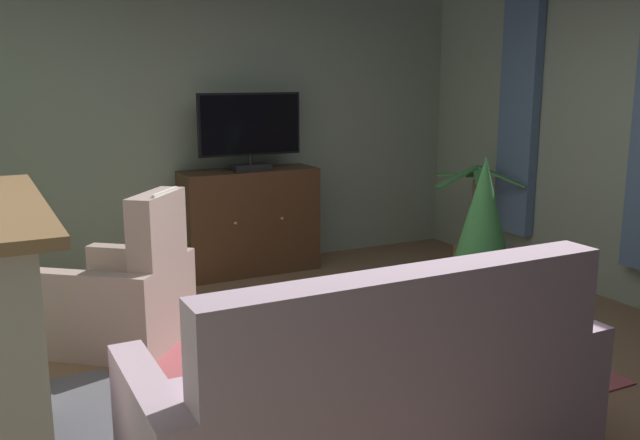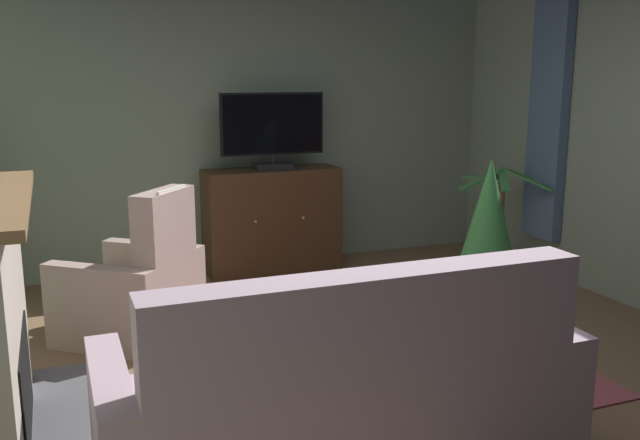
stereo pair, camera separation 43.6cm
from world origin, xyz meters
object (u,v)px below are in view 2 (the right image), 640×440
folded_newspaper (272,312)px  television (273,129)px  tv_remote (250,314)px  coffee_table (285,317)px  tv_cabinet (272,222)px  potted_plant_tall_palm_by_window (499,249)px  armchair_by_fireplace (136,291)px  sofa_floral (347,406)px  potted_plant_on_hearth_side (487,252)px

folded_newspaper → television: bearing=68.2°
tv_remote → coffee_table: bearing=0.1°
tv_cabinet → coffee_table: (-0.67, -2.37, -0.06)m
coffee_table → potted_plant_tall_palm_by_window: potted_plant_tall_palm_by_window is taller
tv_cabinet → potted_plant_tall_palm_by_window: size_ratio=1.27×
armchair_by_fireplace → potted_plant_tall_palm_by_window: size_ratio=1.14×
armchair_by_fireplace → coffee_table: bearing=-54.8°
folded_newspaper → sofa_floral: size_ratio=0.14×
coffee_table → tv_remote: bearing=-163.1°
television → armchair_by_fireplace: size_ratio=0.85×
potted_plant_on_hearth_side → sofa_floral: bearing=-145.3°
coffee_table → folded_newspaper: 0.13m
tv_cabinet → potted_plant_on_hearth_side: (0.70, -2.47, 0.24)m
sofa_floral → potted_plant_tall_palm_by_window: sofa_floral is taller
tv_remote → sofa_floral: (0.17, -1.02, -0.13)m
tv_cabinet → sofa_floral: (-0.73, -3.46, -0.12)m
potted_plant_on_hearth_side → potted_plant_tall_palm_by_window: bearing=51.4°
tv_remote → potted_plant_on_hearth_side: potted_plant_on_hearth_side is taller
armchair_by_fireplace → potted_plant_tall_palm_by_window: (3.40, 0.41, -0.11)m
tv_cabinet → tv_remote: 2.60m
television → coffee_table: size_ratio=0.97×
tv_remote → potted_plant_on_hearth_side: size_ratio=0.13×
tv_cabinet → coffee_table: size_ratio=1.26×
armchair_by_fireplace → tv_remote: bearing=-65.5°
sofa_floral → armchair_by_fireplace: 2.28m
tv_cabinet → armchair_by_fireplace: 1.93m
potted_plant_tall_palm_by_window → potted_plant_on_hearth_side: (-1.27, -1.59, 0.48)m
folded_newspaper → tv_cabinet: bearing=68.6°
coffee_table → armchair_by_fireplace: bearing=125.2°
sofa_floral → potted_plant_tall_palm_by_window: (2.70, 2.58, -0.12)m
tv_remote → sofa_floral: size_ratio=0.08×
television → folded_newspaper: television is taller
sofa_floral → potted_plant_tall_palm_by_window: size_ratio=2.19×
tv_cabinet → folded_newspaper: tv_cabinet is taller
folded_newspaper → sofa_floral: 1.05m
tv_cabinet → tv_remote: tv_cabinet is taller
tv_cabinet → coffee_table: tv_cabinet is taller
tv_remote → armchair_by_fireplace: bearing=97.7°
potted_plant_tall_palm_by_window → potted_plant_on_hearth_side: bearing=-128.6°
coffee_table → folded_newspaper: bearing=-152.2°
coffee_table → tv_remote: 0.26m
television → sofa_floral: 3.63m
coffee_table → tv_cabinet: bearing=74.3°
folded_newspaper → potted_plant_tall_palm_by_window: 3.15m
folded_newspaper → potted_plant_on_hearth_side: potted_plant_on_hearth_side is taller
sofa_floral → potted_plant_on_hearth_side: bearing=34.7°
television → armchair_by_fireplace: 2.15m
folded_newspaper → armchair_by_fireplace: 1.32m
tv_cabinet → television: bearing=-90.0°
armchair_by_fireplace → potted_plant_tall_palm_by_window: 3.42m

